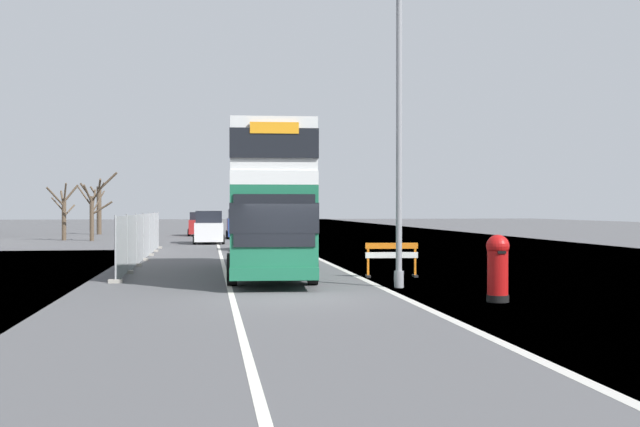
{
  "coord_description": "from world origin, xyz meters",
  "views": [
    {
      "loc": [
        -2.23,
        -19.59,
        2.38
      ],
      "look_at": [
        1.41,
        4.75,
        2.2
      ],
      "focal_mm": 41.95,
      "sensor_mm": 36.0,
      "label": 1
    }
  ],
  "objects_px": {
    "car_oncoming_near": "(264,232)",
    "red_pillar_postbox": "(498,265)",
    "car_receding_mid": "(209,228)",
    "car_far_side": "(200,224)",
    "lamppost_foreground": "(399,137)",
    "car_receding_far": "(238,225)",
    "double_decker_bus": "(270,201)",
    "roadworks_barrier": "(392,255)"
  },
  "relations": [
    {
      "from": "car_far_side",
      "to": "car_oncoming_near",
      "type": "bearing_deg",
      "value": -80.74
    },
    {
      "from": "car_receding_mid",
      "to": "car_receding_far",
      "type": "distance_m",
      "value": 8.21
    },
    {
      "from": "car_far_side",
      "to": "double_decker_bus",
      "type": "bearing_deg",
      "value": -85.77
    },
    {
      "from": "car_oncoming_near",
      "to": "car_receding_mid",
      "type": "distance_m",
      "value": 9.43
    },
    {
      "from": "double_decker_bus",
      "to": "car_oncoming_near",
      "type": "distance_m",
      "value": 15.44
    },
    {
      "from": "red_pillar_postbox",
      "to": "car_oncoming_near",
      "type": "relative_size",
      "value": 0.41
    },
    {
      "from": "car_oncoming_near",
      "to": "car_receding_far",
      "type": "bearing_deg",
      "value": 92.65
    },
    {
      "from": "double_decker_bus",
      "to": "roadworks_barrier",
      "type": "distance_m",
      "value": 4.7
    },
    {
      "from": "double_decker_bus",
      "to": "car_receding_far",
      "type": "height_order",
      "value": "double_decker_bus"
    },
    {
      "from": "roadworks_barrier",
      "to": "car_oncoming_near",
      "type": "relative_size",
      "value": 0.43
    },
    {
      "from": "double_decker_bus",
      "to": "car_receding_mid",
      "type": "relative_size",
      "value": 2.75
    },
    {
      "from": "car_receding_mid",
      "to": "red_pillar_postbox",
      "type": "bearing_deg",
      "value": -77.48
    },
    {
      "from": "red_pillar_postbox",
      "to": "car_receding_mid",
      "type": "xyz_separation_m",
      "value": [
        -7.24,
        32.59,
        0.08
      ]
    },
    {
      "from": "car_oncoming_near",
      "to": "car_receding_far",
      "type": "height_order",
      "value": "car_receding_far"
    },
    {
      "from": "lamppost_foreground",
      "to": "car_receding_far",
      "type": "bearing_deg",
      "value": 95.14
    },
    {
      "from": "double_decker_bus",
      "to": "lamppost_foreground",
      "type": "height_order",
      "value": "lamppost_foreground"
    },
    {
      "from": "car_oncoming_near",
      "to": "car_far_side",
      "type": "bearing_deg",
      "value": 99.26
    },
    {
      "from": "red_pillar_postbox",
      "to": "car_receding_far",
      "type": "relative_size",
      "value": 0.44
    },
    {
      "from": "double_decker_bus",
      "to": "lamppost_foreground",
      "type": "xyz_separation_m",
      "value": [
        3.47,
        -4.7,
        1.87
      ]
    },
    {
      "from": "double_decker_bus",
      "to": "roadworks_barrier",
      "type": "height_order",
      "value": "double_decker_bus"
    },
    {
      "from": "red_pillar_postbox",
      "to": "car_far_side",
      "type": "bearing_deg",
      "value": 99.61
    },
    {
      "from": "double_decker_bus",
      "to": "car_receding_mid",
      "type": "height_order",
      "value": "double_decker_bus"
    },
    {
      "from": "double_decker_bus",
      "to": "car_far_side",
      "type": "distance_m",
      "value": 38.71
    },
    {
      "from": "roadworks_barrier",
      "to": "lamppost_foreground",
      "type": "bearing_deg",
      "value": -100.3
    },
    {
      "from": "double_decker_bus",
      "to": "car_receding_mid",
      "type": "bearing_deg",
      "value": 95.05
    },
    {
      "from": "car_receding_mid",
      "to": "car_far_side",
      "type": "height_order",
      "value": "car_receding_mid"
    },
    {
      "from": "car_receding_far",
      "to": "car_far_side",
      "type": "relative_size",
      "value": 1.02
    },
    {
      "from": "lamppost_foreground",
      "to": "red_pillar_postbox",
      "type": "xyz_separation_m",
      "value": [
        1.63,
        -3.66,
        -3.57
      ]
    },
    {
      "from": "lamppost_foreground",
      "to": "red_pillar_postbox",
      "type": "bearing_deg",
      "value": -66.03
    },
    {
      "from": "roadworks_barrier",
      "to": "car_far_side",
      "type": "distance_m",
      "value": 40.56
    },
    {
      "from": "roadworks_barrier",
      "to": "car_oncoming_near",
      "type": "height_order",
      "value": "car_oncoming_near"
    },
    {
      "from": "lamppost_foreground",
      "to": "roadworks_barrier",
      "type": "relative_size",
      "value": 5.24
    },
    {
      "from": "double_decker_bus",
      "to": "roadworks_barrier",
      "type": "xyz_separation_m",
      "value": [
        4.07,
        -1.4,
        -1.88
      ]
    },
    {
      "from": "car_receding_far",
      "to": "red_pillar_postbox",
      "type": "bearing_deg",
      "value": -83.05
    },
    {
      "from": "red_pillar_postbox",
      "to": "car_receding_far",
      "type": "height_order",
      "value": "car_receding_far"
    },
    {
      "from": "double_decker_bus",
      "to": "car_far_side",
      "type": "bearing_deg",
      "value": 94.23
    },
    {
      "from": "car_far_side",
      "to": "roadworks_barrier",
      "type": "bearing_deg",
      "value": -80.18
    },
    {
      "from": "red_pillar_postbox",
      "to": "car_receding_mid",
      "type": "bearing_deg",
      "value": 102.52
    },
    {
      "from": "lamppost_foreground",
      "to": "car_receding_mid",
      "type": "bearing_deg",
      "value": 100.97
    },
    {
      "from": "roadworks_barrier",
      "to": "car_far_side",
      "type": "relative_size",
      "value": 0.47
    },
    {
      "from": "car_oncoming_near",
      "to": "red_pillar_postbox",
      "type": "bearing_deg",
      "value": -80.04
    },
    {
      "from": "lamppost_foreground",
      "to": "red_pillar_postbox",
      "type": "height_order",
      "value": "lamppost_foreground"
    }
  ]
}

